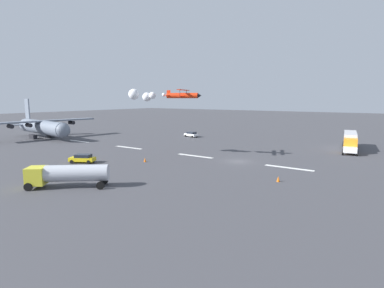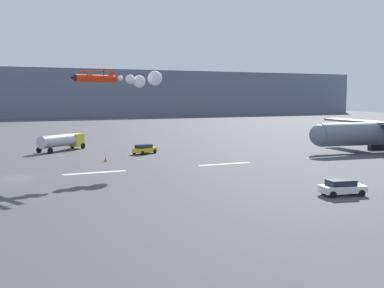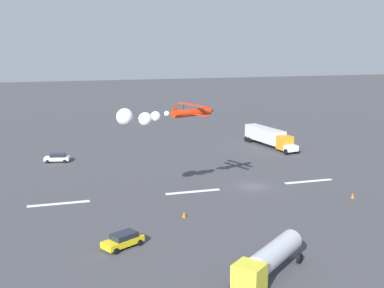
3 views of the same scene
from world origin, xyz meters
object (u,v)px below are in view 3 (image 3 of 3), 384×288
fuel_tanker_truck (269,259)px  traffic_cone_near (353,196)px  airport_staff_sedan (123,240)px  stunt_biplane_red (155,116)px  semi_truck_orange (269,136)px  followme_car_yellow (57,158)px  traffic_cone_far (184,214)px

fuel_tanker_truck → traffic_cone_near: (-21.14, -17.93, -1.38)m
fuel_tanker_truck → airport_staff_sedan: 15.55m
stunt_biplane_red → semi_truck_orange: size_ratio=0.89×
followme_car_yellow → semi_truck_orange: bearing=-178.3°
airport_staff_sedan → followme_car_yellow: bearing=-82.9°
airport_staff_sedan → traffic_cone_far: (-8.51, -6.78, -0.44)m
followme_car_yellow → traffic_cone_near: size_ratio=6.10×
semi_truck_orange → traffic_cone_near: bearing=83.4°
traffic_cone_far → followme_car_yellow: bearing=-68.2°
stunt_biplane_red → semi_truck_orange: (-30.34, -30.11, -9.68)m
followme_car_yellow → traffic_cone_far: 36.68m
traffic_cone_near → traffic_cone_far: same height
stunt_biplane_red → followme_car_yellow: stunt_biplane_red is taller
fuel_tanker_truck → traffic_cone_near: size_ratio=12.36×
semi_truck_orange → followme_car_yellow: (41.65, 1.23, -1.33)m
stunt_biplane_red → traffic_cone_far: size_ratio=18.72×
fuel_tanker_truck → traffic_cone_near: 27.76m
semi_truck_orange → airport_staff_sedan: (36.56, 42.07, -1.33)m
stunt_biplane_red → airport_staff_sedan: bearing=62.5°
semi_truck_orange → traffic_cone_far: (28.05, 35.29, -1.76)m
semi_truck_orange → fuel_tanker_truck: bearing=64.4°
airport_staff_sedan → stunt_biplane_red: bearing=-117.5°
traffic_cone_near → followme_car_yellow: bearing=-41.6°
stunt_biplane_red → semi_truck_orange: stunt_biplane_red is taller
semi_truck_orange → traffic_cone_far: size_ratio=21.02×
semi_truck_orange → traffic_cone_near: size_ratio=21.02×
stunt_biplane_red → followme_car_yellow: bearing=-68.6°
fuel_tanker_truck → stunt_biplane_red: bearing=-77.0°
stunt_biplane_red → followme_car_yellow: (11.31, -28.88, -11.01)m
traffic_cone_far → semi_truck_orange: bearing=-128.5°
fuel_tanker_truck → followme_car_yellow: fuel_tanker_truck is taller
stunt_biplane_red → followme_car_yellow: size_ratio=3.07×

